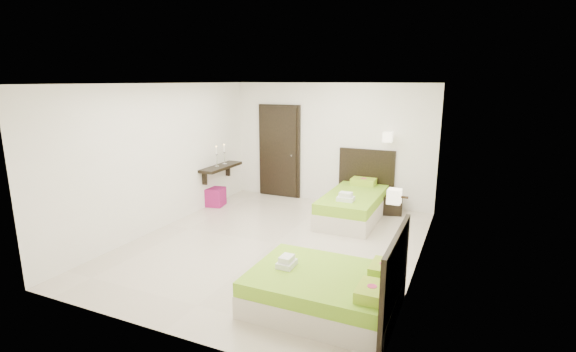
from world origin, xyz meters
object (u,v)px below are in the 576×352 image
at_px(bed_single, 355,203).
at_px(bed_double, 329,289).
at_px(nightstand, 391,204).
at_px(ottoman, 215,197).

height_order(bed_single, bed_double, bed_single).
height_order(bed_single, nightstand, bed_single).
xyz_separation_m(bed_double, ottoman, (-3.61, 2.98, -0.06)).
bearing_deg(bed_single, ottoman, -171.85).
xyz_separation_m(bed_double, nightstand, (-0.04, 3.99, -0.07)).
bearing_deg(ottoman, bed_single, 8.15).
relative_size(bed_single, nightstand, 4.69).
relative_size(nightstand, ottoman, 1.09).
bearing_deg(nightstand, ottoman, -178.45).
relative_size(bed_single, bed_double, 1.16).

